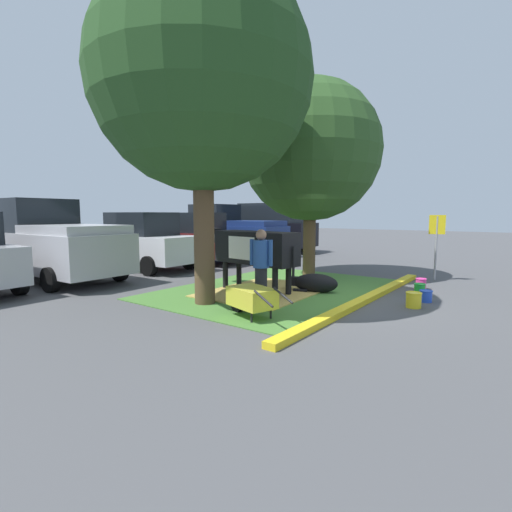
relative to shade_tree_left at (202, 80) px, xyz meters
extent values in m
plane|color=#4C4C4F|center=(2.16, -1.97, -4.71)|extent=(80.00, 80.00, 0.00)
cube|color=#477A33|center=(2.31, -0.35, -4.70)|extent=(6.48, 4.53, 0.02)
cube|color=yellow|center=(2.31, -2.76, -4.65)|extent=(7.68, 0.24, 0.12)
cube|color=tan|center=(1.80, -0.35, -4.68)|extent=(3.27, 2.49, 0.04)
cylinder|color=brown|center=(0.00, 0.00, -3.15)|extent=(0.44, 0.44, 3.12)
sphere|color=#23471E|center=(0.00, 0.00, 0.02)|extent=(4.60, 4.60, 4.60)
cylinder|color=brown|center=(4.63, -0.03, -3.51)|extent=(0.39, 0.39, 2.39)
sphere|color=#2D5123|center=(4.63, -0.03, -0.83)|extent=(4.26, 4.26, 4.26)
cube|color=black|center=(1.65, -0.15, -3.57)|extent=(0.98, 2.37, 0.80)
cube|color=white|center=(1.67, 0.00, -3.57)|extent=(0.83, 0.98, 0.56)
cylinder|color=black|center=(1.81, 1.17, -3.47)|extent=(0.40, 0.67, 0.58)
cube|color=black|center=(1.85, 1.49, -3.29)|extent=(0.31, 0.47, 0.32)
cube|color=white|center=(1.88, 1.68, -3.33)|extent=(0.21, 0.14, 0.20)
cylinder|color=black|center=(1.51, 0.74, -4.34)|extent=(0.14, 0.14, 0.73)
cylinder|color=black|center=(2.00, 0.67, -4.34)|extent=(0.14, 0.14, 0.73)
cylinder|color=black|center=(1.30, -0.98, -4.34)|extent=(0.14, 0.14, 0.73)
cylinder|color=black|center=(1.78, -1.04, -4.34)|extent=(0.14, 0.14, 0.73)
cylinder|color=black|center=(1.50, -1.34, -3.82)|extent=(0.06, 0.06, 0.70)
ellipsoid|color=black|center=(2.52, -1.38, -4.47)|extent=(0.78, 1.19, 0.48)
cube|color=black|center=(2.34, -0.81, -4.45)|extent=(0.27, 0.33, 0.22)
cube|color=silver|center=(2.31, -0.69, -4.45)|extent=(0.11, 0.09, 0.16)
cylinder|color=black|center=(2.24, -1.10, -4.65)|extent=(0.20, 0.36, 0.10)
cylinder|color=black|center=(0.54, -1.13, -4.29)|extent=(0.26, 0.26, 0.84)
cylinder|color=#23478C|center=(0.54, -1.13, -3.58)|extent=(0.34, 0.34, 0.58)
sphere|color=#8C664C|center=(0.54, -1.13, -3.18)|extent=(0.23, 0.23, 0.23)
cylinder|color=#23478C|center=(0.50, -0.91, -3.55)|extent=(0.09, 0.09, 0.55)
cylinder|color=#23478C|center=(0.57, -1.34, -3.55)|extent=(0.09, 0.09, 0.55)
cube|color=gold|center=(-0.28, -1.51, -4.31)|extent=(0.84, 1.04, 0.36)
cylinder|color=black|center=(-0.14, -1.03, -4.53)|extent=(0.20, 0.37, 0.36)
cylinder|color=black|center=(-0.58, -1.73, -4.59)|extent=(0.04, 0.04, 0.24)
cylinder|color=black|center=(-0.16, -1.86, -4.59)|extent=(0.04, 0.04, 0.24)
cylinder|color=black|center=(-0.68, -2.07, -4.19)|extent=(0.19, 0.52, 0.23)
cylinder|color=black|center=(-0.26, -2.20, -4.19)|extent=(0.19, 0.52, 0.23)
cylinder|color=#99999E|center=(6.19, -3.38, -3.75)|extent=(0.06, 0.06, 1.90)
cube|color=yellow|center=(6.19, -3.38, -3.05)|extent=(0.12, 0.44, 0.56)
cylinder|color=yellow|center=(2.39, -3.76, -4.55)|extent=(0.31, 0.31, 0.32)
torus|color=yellow|center=(2.39, -3.76, -4.39)|extent=(0.33, 0.33, 0.02)
cylinder|color=blue|center=(3.09, -3.84, -4.58)|extent=(0.26, 0.26, 0.25)
torus|color=blue|center=(3.09, -3.84, -4.45)|extent=(0.29, 0.29, 0.02)
cylinder|color=green|center=(3.66, -3.57, -4.56)|extent=(0.25, 0.25, 0.29)
torus|color=green|center=(3.66, -3.57, -4.42)|extent=(0.27, 0.27, 0.02)
cylinder|color=#EA3893|center=(4.54, -3.39, -4.57)|extent=(0.25, 0.25, 0.28)
torus|color=#EA3893|center=(4.54, -3.39, -4.43)|extent=(0.28, 0.28, 0.02)
cylinder|color=black|center=(-2.04, 4.29, -4.39)|extent=(0.24, 0.65, 0.64)
cube|color=#B7B7BC|center=(-0.49, 5.77, -3.84)|extent=(2.16, 5.46, 1.10)
cube|color=black|center=(-0.52, 6.72, -2.79)|extent=(1.89, 1.85, 1.00)
cube|color=#B7B7BC|center=(-0.46, 4.56, -3.17)|extent=(1.98, 2.76, 0.24)
cylinder|color=black|center=(0.45, 7.56, -4.39)|extent=(0.24, 0.65, 0.64)
cylinder|color=black|center=(-1.44, 3.99, -4.39)|extent=(0.24, 0.65, 0.64)
cylinder|color=black|center=(0.56, 4.05, -4.39)|extent=(0.24, 0.65, 0.64)
cube|color=silver|center=(2.49, 5.54, -3.94)|extent=(1.93, 4.45, 0.90)
cube|color=black|center=(2.49, 5.54, -3.09)|extent=(1.65, 2.25, 0.80)
cylinder|color=black|center=(1.55, 6.94, -4.39)|extent=(0.24, 0.65, 0.64)
cylinder|color=black|center=(3.34, 6.99, -4.39)|extent=(0.24, 0.65, 0.64)
cylinder|color=black|center=(1.63, 4.08, -4.39)|extent=(0.24, 0.65, 0.64)
cylinder|color=black|center=(3.43, 4.13, -4.39)|extent=(0.24, 0.65, 0.64)
cube|color=maroon|center=(4.98, 5.51, -3.94)|extent=(1.93, 4.45, 0.90)
cube|color=black|center=(4.98, 5.51, -3.09)|extent=(1.65, 2.25, 0.80)
cylinder|color=black|center=(4.03, 6.92, -4.39)|extent=(0.24, 0.65, 0.64)
cylinder|color=black|center=(5.83, 6.97, -4.39)|extent=(0.24, 0.65, 0.64)
cylinder|color=black|center=(4.12, 4.06, -4.39)|extent=(0.24, 0.65, 0.64)
cylinder|color=black|center=(5.92, 4.11, -4.39)|extent=(0.24, 0.65, 0.64)
cube|color=navy|center=(7.77, 5.94, -3.84)|extent=(2.16, 5.46, 1.10)
cube|color=black|center=(7.74, 6.88, -2.79)|extent=(1.89, 1.85, 1.00)
cube|color=navy|center=(7.80, 4.72, -3.17)|extent=(1.98, 2.76, 0.24)
cylinder|color=black|center=(6.72, 7.66, -4.39)|extent=(0.24, 0.65, 0.64)
cylinder|color=black|center=(8.71, 7.72, -4.39)|extent=(0.24, 0.65, 0.64)
cylinder|color=black|center=(6.82, 4.15, -4.39)|extent=(0.24, 0.65, 0.64)
cylinder|color=black|center=(8.82, 4.21, -4.39)|extent=(0.24, 0.65, 0.64)
cube|color=black|center=(10.59, 5.53, -3.79)|extent=(2.04, 4.66, 1.20)
cube|color=black|center=(10.59, 5.53, -2.69)|extent=(1.77, 3.25, 1.00)
cylinder|color=black|center=(9.59, 6.99, -4.39)|extent=(0.24, 0.65, 0.64)
cylinder|color=black|center=(11.49, 7.05, -4.39)|extent=(0.24, 0.65, 0.64)
cylinder|color=black|center=(9.68, 4.00, -4.39)|extent=(0.24, 0.65, 0.64)
cylinder|color=black|center=(11.58, 4.06, -4.39)|extent=(0.24, 0.65, 0.64)
camera|label=1|loc=(-5.84, -5.76, -2.74)|focal=26.51mm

